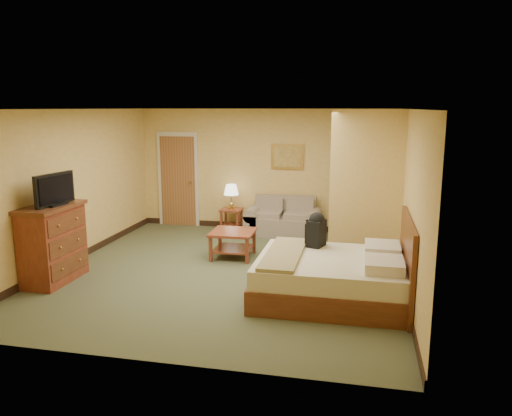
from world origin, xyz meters
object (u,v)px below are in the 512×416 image
(loveseat, at_px, (284,223))
(coffee_table, at_px, (233,238))
(bed, at_px, (339,277))
(dresser, at_px, (53,243))

(loveseat, bearing_deg, coffee_table, -109.37)
(bed, bearing_deg, loveseat, 111.17)
(dresser, bearing_deg, loveseat, 49.98)
(bed, bearing_deg, coffee_table, 140.60)
(dresser, relative_size, bed, 0.55)
(dresser, bearing_deg, coffee_table, 36.91)
(loveseat, xyz_separation_m, coffee_table, (-0.63, -1.78, 0.09))
(dresser, bearing_deg, bed, 2.44)
(loveseat, xyz_separation_m, bed, (1.31, -3.37, 0.06))
(loveseat, distance_m, dresser, 4.65)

